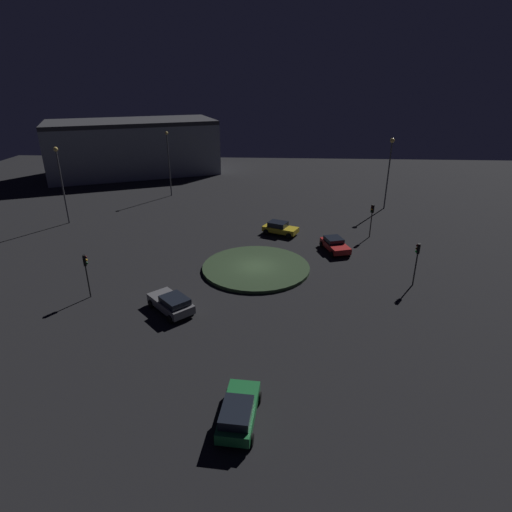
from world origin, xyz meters
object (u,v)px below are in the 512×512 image
(traffic_light_southwest, at_px, (372,214))
(streetlamp_southwest, at_px, (390,162))
(traffic_light_west, at_px, (417,256))
(car_grey, at_px, (172,303))
(car_yellow, at_px, (280,228))
(store_building, at_px, (133,147))
(car_green, at_px, (238,412))
(streetlamp_southeast_near, at_px, (168,157))
(car_red, at_px, (335,244))
(streetlamp_southeast, at_px, (60,175))
(traffic_light_northeast, at_px, (86,267))

(traffic_light_southwest, height_order, streetlamp_southwest, streetlamp_southwest)
(traffic_light_west, bearing_deg, car_grey, 25.93)
(car_yellow, height_order, store_building, store_building)
(car_green, height_order, streetlamp_southeast_near, streetlamp_southeast_near)
(car_green, xyz_separation_m, car_yellow, (-1.95, -29.00, -0.01))
(car_grey, height_order, traffic_light_southwest, traffic_light_southwest)
(car_green, relative_size, car_red, 0.99)
(car_green, bearing_deg, car_grey, 34.05)
(car_yellow, height_order, streetlamp_southwest, streetlamp_southwest)
(traffic_light_southwest, xyz_separation_m, streetlamp_southeast, (36.61, -2.84, 3.35))
(car_red, relative_size, streetlamp_southeast, 0.47)
(traffic_light_southwest, height_order, streetlamp_southeast, streetlamp_southeast)
(car_red, height_order, streetlamp_southwest, streetlamp_southwest)
(traffic_light_southwest, bearing_deg, car_grey, 6.50)
(car_grey, xyz_separation_m, store_building, (19.13, -49.60, 4.02))
(streetlamp_southeast, bearing_deg, traffic_light_southwest, 175.57)
(car_yellow, relative_size, streetlamp_southeast_near, 0.46)
(car_grey, distance_m, car_red, 19.30)
(traffic_light_west, bearing_deg, car_yellow, -35.95)
(car_red, relative_size, car_yellow, 1.00)
(streetlamp_southwest, height_order, store_building, store_building)
(traffic_light_northeast, height_order, streetlamp_southeast_near, streetlamp_southeast_near)
(traffic_light_west, bearing_deg, traffic_light_southwest, -72.49)
(traffic_light_northeast, distance_m, streetlamp_southeast, 21.62)
(car_grey, distance_m, streetlamp_southeast, 27.77)
(car_red, bearing_deg, car_yellow, -146.42)
(traffic_light_northeast, xyz_separation_m, streetlamp_southeast, (10.76, -18.45, 3.36))
(car_green, height_order, car_yellow, car_green)
(traffic_light_northeast, xyz_separation_m, store_building, (11.78, -47.67, 2.08))
(car_red, relative_size, streetlamp_southeast_near, 0.46)
(streetlamp_southwest, bearing_deg, car_green, 67.83)
(streetlamp_southeast, bearing_deg, streetlamp_southwest, -167.97)
(car_green, relative_size, traffic_light_west, 1.10)
(streetlamp_southeast, height_order, streetlamp_southeast_near, streetlamp_southeast_near)
(streetlamp_southeast_near, bearing_deg, traffic_light_southwest, 148.67)
(car_green, distance_m, car_red, 25.50)
(car_yellow, height_order, traffic_light_northeast, traffic_light_northeast)
(traffic_light_northeast, height_order, store_building, store_building)
(streetlamp_southeast, xyz_separation_m, store_building, (1.02, -29.22, -1.28))
(car_yellow, xyz_separation_m, streetlamp_southwest, (-14.40, -11.14, 5.69))
(car_red, xyz_separation_m, streetlamp_southeast_near, (22.54, -20.75, 5.09))
(car_grey, height_order, streetlamp_southeast, streetlamp_southeast)
(traffic_light_southwest, distance_m, streetlamp_southwest, 12.81)
(traffic_light_northeast, xyz_separation_m, streetlamp_southwest, (-30.01, -27.14, 3.74))
(traffic_light_west, height_order, streetlamp_southeast_near, streetlamp_southeast_near)
(store_building, bearing_deg, traffic_light_southwest, 116.03)
(streetlamp_southeast, xyz_separation_m, streetlamp_southeast_near, (-9.63, -13.58, -0.27))
(car_yellow, bearing_deg, streetlamp_southeast_near, 160.10)
(traffic_light_southwest, bearing_deg, streetlamp_southeast_near, -68.30)
(traffic_light_west, xyz_separation_m, streetlamp_southeast, (38.17, -14.64, 3.28))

